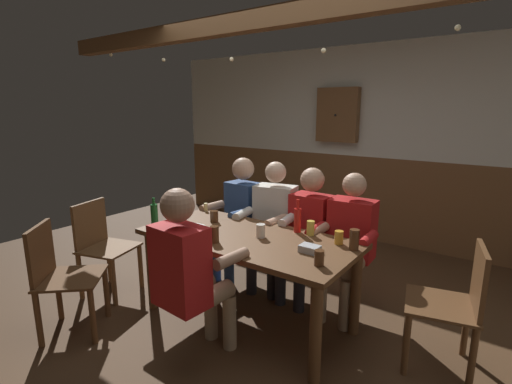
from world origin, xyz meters
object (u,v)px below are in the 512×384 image
(chair_empty_far_end, at_px, (60,275))
(bottle_1, at_px, (154,215))
(person_2, at_px, (307,228))
(chair_empty_near_right, at_px, (102,245))
(person_0, at_px, (239,212))
(person_3, at_px, (348,238))
(pint_glass_6, at_px, (354,240))
(dining_table, at_px, (247,248))
(person_1, at_px, (273,219))
(chair_empty_near_left, at_px, (455,304))
(bottle_0, at_px, (297,219))
(plate_0, at_px, (190,228))
(pint_glass_5, at_px, (261,231))
(condiment_caddy, at_px, (310,249))
(pint_glass_0, at_px, (215,234))
(pint_glass_2, at_px, (311,228))
(person_4, at_px, (189,269))
(table_candle, at_px, (206,207))
(wall_dart_cabinet, at_px, (338,115))
(pint_glass_4, at_px, (339,238))
(pint_glass_3, at_px, (214,216))
(pint_glass_1, at_px, (319,258))

(chair_empty_far_end, xyz_separation_m, bottle_1, (0.27, 0.71, 0.36))
(person_2, distance_m, chair_empty_near_right, 1.92)
(chair_empty_near_right, bearing_deg, person_0, 126.16)
(person_3, xyz_separation_m, pint_glass_6, (0.21, -0.43, 0.15))
(dining_table, relative_size, person_1, 1.41)
(person_0, distance_m, chair_empty_near_left, 2.09)
(person_1, xyz_separation_m, bottle_0, (0.46, -0.33, 0.17))
(dining_table, bearing_deg, plate_0, -162.94)
(chair_empty_near_right, distance_m, chair_empty_near_left, 2.97)
(person_0, bearing_deg, chair_empty_far_end, 78.77)
(chair_empty_near_left, relative_size, pint_glass_5, 8.27)
(condiment_caddy, bearing_deg, chair_empty_near_right, -168.97)
(person_1, height_order, chair_empty_near_right, person_1)
(condiment_caddy, bearing_deg, person_0, 150.30)
(person_2, height_order, chair_empty_far_end, person_2)
(chair_empty_far_end, relative_size, pint_glass_0, 6.92)
(pint_glass_2, bearing_deg, person_4, -112.58)
(table_candle, bearing_deg, person_3, 12.08)
(person_0, bearing_deg, pint_glass_2, 166.28)
(pint_glass_5, xyz_separation_m, wall_dart_cabinet, (-0.46, 2.41, 0.85))
(chair_empty_near_right, xyz_separation_m, bottle_0, (1.69, 0.72, 0.37))
(person_0, distance_m, pint_glass_6, 1.47)
(person_1, relative_size, wall_dart_cabinet, 1.76)
(table_candle, relative_size, pint_glass_2, 0.68)
(table_candle, distance_m, bottle_0, 1.05)
(bottle_1, height_order, pint_glass_4, bottle_1)
(person_0, height_order, person_1, person_0)
(chair_empty_near_right, relative_size, bottle_1, 3.51)
(table_candle, relative_size, pint_glass_6, 0.53)
(pint_glass_2, distance_m, wall_dart_cabinet, 2.41)
(chair_empty_near_right, relative_size, bottle_0, 3.20)
(person_0, height_order, person_2, person_0)
(person_0, xyz_separation_m, person_4, (0.60, -1.29, -0.00))
(chair_empty_near_left, relative_size, pint_glass_3, 8.58)
(bottle_0, xyz_separation_m, pint_glass_4, (0.39, -0.06, -0.06))
(pint_glass_2, xyz_separation_m, wall_dart_cabinet, (-0.76, 2.13, 0.84))
(person_0, height_order, person_4, person_4)
(person_3, xyz_separation_m, chair_empty_near_right, (-2.00, -1.04, -0.18))
(table_candle, distance_m, bottle_1, 0.62)
(pint_glass_4, distance_m, pint_glass_6, 0.15)
(person_0, bearing_deg, person_3, -175.67)
(pint_glass_0, relative_size, wall_dart_cabinet, 0.18)
(person_1, height_order, chair_empty_near_left, person_1)
(plate_0, relative_size, pint_glass_6, 1.73)
(pint_glass_1, bearing_deg, bottle_1, -176.90)
(pint_glass_1, height_order, pint_glass_3, same)
(person_2, height_order, pint_glass_2, person_2)
(chair_empty_near_left, xyz_separation_m, wall_dart_cabinet, (-1.82, 2.11, 1.16))
(pint_glass_3, bearing_deg, chair_empty_far_end, -118.64)
(chair_empty_far_end, distance_m, pint_glass_5, 1.58)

